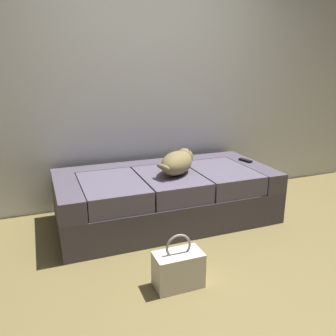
{
  "coord_description": "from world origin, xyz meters",
  "views": [
    {
      "loc": [
        -1.08,
        -1.78,
        1.42
      ],
      "look_at": [
        0.0,
        1.02,
        0.52
      ],
      "focal_mm": 37.08,
      "sensor_mm": 36.0,
      "label": 1
    }
  ],
  "objects_px": {
    "handbag": "(178,269)",
    "dog_tan": "(178,162)",
    "couch": "(166,196)",
    "tv_remote": "(245,160)"
  },
  "relations": [
    {
      "from": "dog_tan",
      "to": "handbag",
      "type": "height_order",
      "value": "dog_tan"
    },
    {
      "from": "tv_remote",
      "to": "handbag",
      "type": "distance_m",
      "value": 1.62
    },
    {
      "from": "dog_tan",
      "to": "tv_remote",
      "type": "height_order",
      "value": "dog_tan"
    },
    {
      "from": "couch",
      "to": "tv_remote",
      "type": "bearing_deg",
      "value": 2.67
    },
    {
      "from": "handbag",
      "to": "dog_tan",
      "type": "bearing_deg",
      "value": 67.55
    },
    {
      "from": "tv_remote",
      "to": "couch",
      "type": "bearing_deg",
      "value": 168.68
    },
    {
      "from": "couch",
      "to": "dog_tan",
      "type": "bearing_deg",
      "value": -34.21
    },
    {
      "from": "couch",
      "to": "handbag",
      "type": "xyz_separation_m",
      "value": [
        -0.3,
        -1.01,
        -0.11
      ]
    },
    {
      "from": "dog_tan",
      "to": "handbag",
      "type": "bearing_deg",
      "value": -112.45
    },
    {
      "from": "handbag",
      "to": "tv_remote",
      "type": "bearing_deg",
      "value": 41.61
    }
  ]
}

